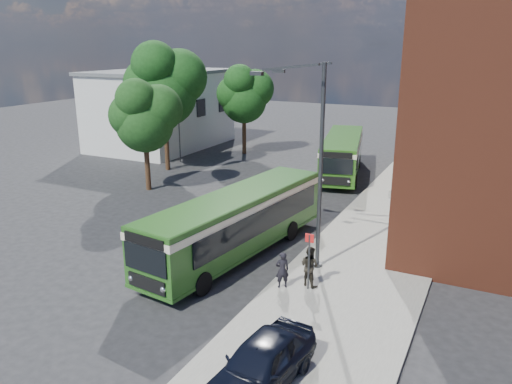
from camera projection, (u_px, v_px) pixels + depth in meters
The scene contains 15 objects.
ground at pixel (236, 235), 26.27m from camera, with size 120.00×120.00×0.00m, color #262628.
pavement at pixel (401, 210), 30.15m from camera, with size 6.00×48.00×0.15m, color gray.
kerb_line at pixel (352, 204), 31.47m from camera, with size 0.12×48.00×0.01m, color beige.
white_building at pixel (161, 109), 48.35m from camera, with size 9.40×13.40×7.30m.
flagpole at pixel (178, 104), 41.33m from camera, with size 0.95×0.10×9.00m.
street_lamp at pixel (313, 164), 21.14m from camera, with size 2.96×2.38×9.00m.
bus_stop_sign at pixel (309, 258), 19.86m from camera, with size 0.35×0.08×2.52m.
bus_front at pixel (237, 219), 23.37m from camera, with size 4.05×12.06×3.02m.
bus_rear at pixel (342, 152), 37.91m from camera, with size 4.87×11.14×3.02m.
parked_car at pixel (261, 364), 14.28m from camera, with size 1.76×4.36×1.49m, color black.
pedestrian_a at pixel (282, 270), 20.16m from camera, with size 0.56×0.37×1.54m, color black.
pedestrian_b at pixel (310, 266), 20.31m from camera, with size 0.83×0.64×1.70m, color black.
tree_left at pixel (144, 115), 33.01m from camera, with size 4.51×4.29×7.61m.
tree_mid at pixel (164, 84), 38.08m from camera, with size 5.91×5.62×9.97m.
tree_right at pixel (244, 94), 44.34m from camera, with size 4.77×4.53×8.05m.
Camera 1 is at (11.82, -21.52, 9.68)m, focal length 35.00 mm.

